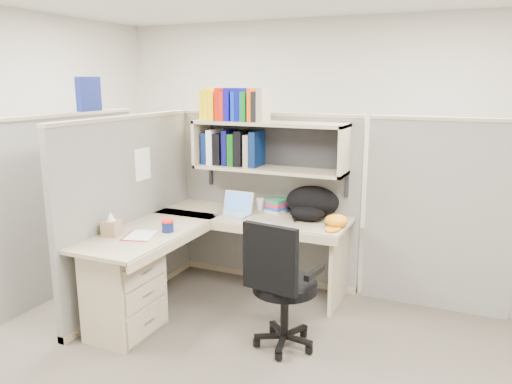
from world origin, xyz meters
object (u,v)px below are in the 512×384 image
at_px(desk, 162,271).
at_px(task_chair, 282,305).
at_px(backpack, 310,203).
at_px(snack_canister, 168,226).
at_px(laptop, 233,204).

xyz_separation_m(desk, task_chair, (1.03, -0.01, -0.09)).
xyz_separation_m(desk, backpack, (0.92, 0.95, 0.43)).
distance_m(desk, backpack, 1.39).
bearing_deg(task_chair, backpack, 96.55).
distance_m(desk, task_chair, 1.03).
bearing_deg(snack_canister, desk, -88.89).
xyz_separation_m(laptop, backpack, (0.66, 0.17, 0.04)).
relative_size(desk, backpack, 3.67).
distance_m(snack_canister, task_chair, 1.12).
relative_size(laptop, backpack, 0.61).
distance_m(laptop, snack_canister, 0.72).
distance_m(laptop, backpack, 0.69).
distance_m(backpack, snack_canister, 1.25).
bearing_deg(laptop, snack_canister, -109.08).
bearing_deg(backpack, desk, -142.26).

